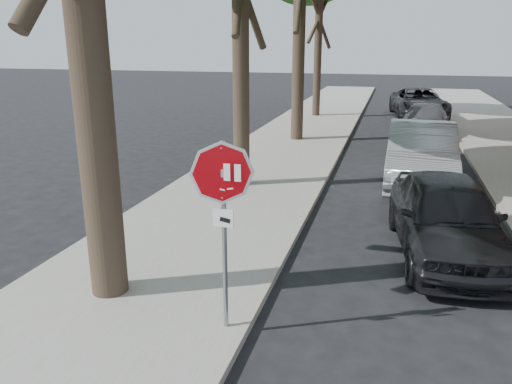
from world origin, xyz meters
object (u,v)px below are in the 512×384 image
Objects in this scene: car_c at (424,121)px; car_d at (419,103)px; stop_sign at (223,201)px; car_a at (446,216)px; car_b at (421,154)px.

car_c is 6.12m from car_d.
car_c is (3.30, 16.40, -1.27)m from stop_sign.
car_a reaches higher than car_c.
car_a is (3.12, 3.72, -1.19)m from stop_sign.
car_b is 1.10× the size of car_c.
car_b is 7.59m from car_c.
car_b is (-0.27, 5.10, 0.09)m from car_a.
stop_sign is 0.59× the size of car_a.
car_a is 12.68m from car_c.
car_d reaches higher than car_a.
stop_sign reaches higher than car_b.
car_c is at bearing 87.78° from car_b.
car_c is at bearing 78.62° from stop_sign.
car_a is 0.95× the size of car_c.
car_b reaches higher than car_d.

